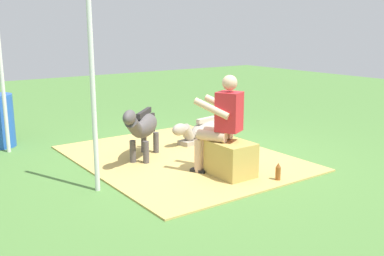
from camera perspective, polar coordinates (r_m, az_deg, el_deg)
ground_plane at (r=6.81m, az=0.83°, el=-3.96°), size 24.00×24.00×0.00m
hay_patch at (r=6.82m, az=-1.43°, el=-3.83°), size 3.53×2.81×0.02m
hay_bale at (r=5.97m, az=4.98°, el=-4.03°), size 0.61×0.45×0.48m
person_seated at (r=5.92m, az=3.74°, el=0.99°), size 0.72×0.59×1.36m
pony_standing at (r=6.64m, az=-6.34°, el=0.19°), size 1.05×1.08×0.88m
pony_lying at (r=7.79m, az=1.75°, el=-0.35°), size 0.56×1.36×0.42m
soda_bottle at (r=5.91m, az=10.96°, el=-5.62°), size 0.07×0.07×0.26m
tent_pole_left at (r=5.35m, az=-12.60°, el=5.27°), size 0.06×0.06×2.59m
tent_pole_right at (r=7.53m, az=-23.21°, el=6.68°), size 0.06×0.06×2.59m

